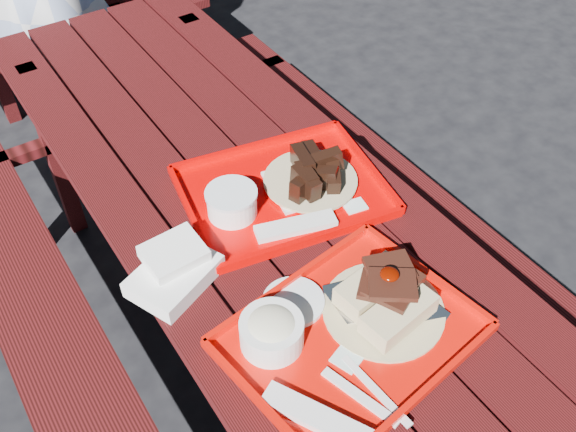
% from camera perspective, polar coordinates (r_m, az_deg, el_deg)
% --- Properties ---
extents(ground, '(60.00, 60.00, 0.00)m').
position_cam_1_polar(ground, '(2.25, -2.17, -12.60)').
color(ground, black).
rests_on(ground, ground).
extents(picnic_table_near, '(1.41, 2.40, 0.75)m').
position_cam_1_polar(picnic_table_near, '(1.80, -2.64, -3.02)').
color(picnic_table_near, '#460D0F').
rests_on(picnic_table_near, ground).
extents(near_tray, '(0.55, 0.46, 0.16)m').
position_cam_1_polar(near_tray, '(1.37, 4.97, -9.41)').
color(near_tray, red).
rests_on(near_tray, picnic_table_near).
extents(far_tray, '(0.57, 0.48, 0.09)m').
position_cam_1_polar(far_tray, '(1.65, -0.63, 2.25)').
color(far_tray, '#D60000').
rests_on(far_tray, picnic_table_near).
extents(white_cloth, '(0.23, 0.21, 0.08)m').
position_cam_1_polar(white_cloth, '(1.48, -10.08, -4.71)').
color(white_cloth, white).
rests_on(white_cloth, picnic_table_near).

